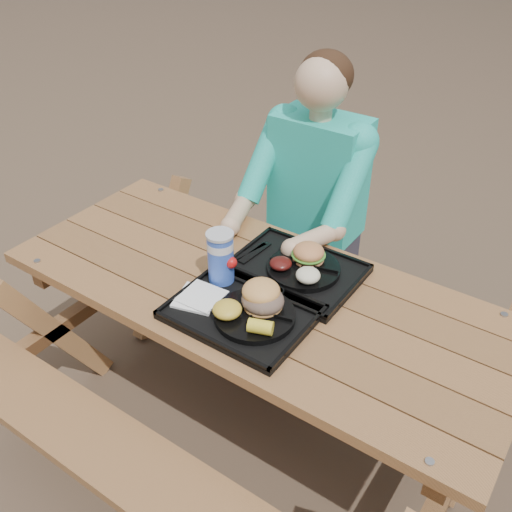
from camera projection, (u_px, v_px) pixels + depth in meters
The scene contains 18 objects.
ground at pixel (256, 427), 2.40m from camera, with size 60.00×60.00×0.00m, color #999999.
picnic_table at pixel (256, 364), 2.19m from camera, with size 1.80×1.49×0.75m, color #999999, non-canonical shape.
tray_near at pixel (242, 313), 1.85m from camera, with size 0.45×0.35×0.02m, color black.
tray_far at pixel (295, 272), 2.03m from camera, with size 0.45×0.35×0.02m, color black.
plate_near at pixel (255, 315), 1.81m from camera, with size 0.26×0.26×0.02m, color black.
plate_far at pixel (304, 269), 2.01m from camera, with size 0.26×0.26×0.02m, color black.
napkin_stack at pixel (197, 297), 1.88m from camera, with size 0.14×0.14×0.02m, color white.
soda_cup at pixel (221, 258), 1.93m from camera, with size 0.09×0.09×0.18m, color blue.
condiment_bbq at pixel (265, 288), 1.91m from camera, with size 0.05×0.05×0.03m, color black.
condiment_mustard at pixel (277, 294), 1.89m from camera, with size 0.05×0.05×0.03m, color yellow.
sandwich at pixel (263, 290), 1.79m from camera, with size 0.13×0.13×0.13m, color #EA9F52, non-canonical shape.
mac_cheese at pixel (227, 309), 1.78m from camera, with size 0.09×0.09×0.05m, color yellow.
corn_cob at pixel (260, 327), 1.71m from camera, with size 0.08×0.08×0.04m, color yellow, non-canonical shape.
cutlery_far at pixel (255, 253), 2.11m from camera, with size 0.03×0.16×0.01m, color black.
burger at pixel (309, 248), 2.01m from camera, with size 0.11×0.11×0.10m, color #D4834B, non-canonical shape.
baked_beans at pixel (281, 263), 1.99m from camera, with size 0.08×0.08×0.04m, color #4D120F.
potato_salad at pixel (308, 275), 1.92m from camera, with size 0.08×0.08×0.05m, color white.
diner at pixel (313, 224), 2.52m from camera, with size 0.48×0.84×1.28m, color teal, non-canonical shape.
Camera 1 is at (0.89, -1.28, 1.97)m, focal length 40.00 mm.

